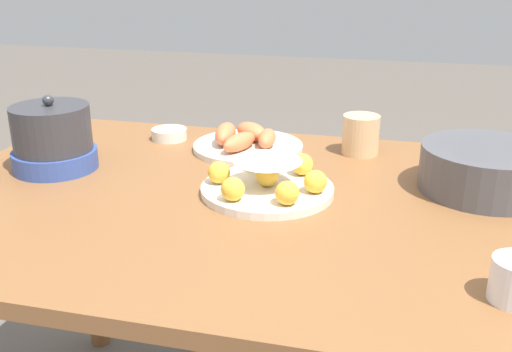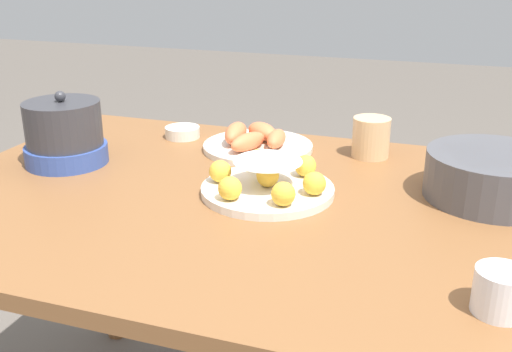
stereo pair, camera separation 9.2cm
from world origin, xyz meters
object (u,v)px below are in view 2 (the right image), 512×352
(cake_plate, at_px, (268,182))
(serving_bowl, at_px, (494,175))
(sauce_bowl, at_px, (182,132))
(warming_pot, at_px, (64,134))
(seafood_platter, at_px, (256,142))
(dining_table, at_px, (245,240))
(cup_far, at_px, (371,137))
(cup_near, at_px, (501,292))

(cake_plate, bearing_deg, serving_bowl, 16.33)
(sauce_bowl, xyz_separation_m, warming_pot, (-0.16, -0.27, 0.05))
(seafood_platter, relative_size, warming_pot, 1.45)
(dining_table, distance_m, cup_far, 0.41)
(dining_table, xyz_separation_m, sauce_bowl, (-0.29, 0.32, 0.11))
(seafood_platter, distance_m, warming_pot, 0.44)
(warming_pot, bearing_deg, serving_bowl, 5.95)
(dining_table, relative_size, warming_pot, 7.02)
(serving_bowl, bearing_deg, warming_pot, -174.05)
(seafood_platter, bearing_deg, cup_far, 8.36)
(dining_table, xyz_separation_m, warming_pot, (-0.45, 0.05, 0.17))
(serving_bowl, distance_m, seafood_platter, 0.55)
(serving_bowl, height_order, warming_pot, warming_pot)
(seafood_platter, height_order, cup_near, same)
(serving_bowl, relative_size, cup_far, 2.81)
(cup_far, height_order, warming_pot, warming_pot)
(cake_plate, height_order, cup_far, cup_far)
(sauce_bowl, distance_m, cup_near, 0.95)
(sauce_bowl, relative_size, warming_pot, 0.49)
(sauce_bowl, relative_size, cup_near, 1.22)
(serving_bowl, xyz_separation_m, warming_pot, (-0.91, -0.10, 0.02))
(dining_table, relative_size, cup_far, 13.84)
(cup_near, height_order, warming_pot, warming_pot)
(seafood_platter, height_order, warming_pot, warming_pot)
(dining_table, height_order, cup_far, cup_far)
(serving_bowl, distance_m, cup_far, 0.32)
(warming_pot, bearing_deg, sauce_bowl, 58.66)
(serving_bowl, bearing_deg, dining_table, -162.28)
(cup_near, xyz_separation_m, warming_pot, (-0.91, 0.32, 0.04))
(cake_plate, height_order, sauce_bowl, cake_plate)
(dining_table, xyz_separation_m, cake_plate, (0.04, 0.02, 0.12))
(dining_table, relative_size, cake_plate, 4.87)
(cake_plate, relative_size, warming_pot, 1.44)
(cake_plate, height_order, warming_pot, warming_pot)
(cake_plate, bearing_deg, sauce_bowl, 138.05)
(sauce_bowl, bearing_deg, warming_pot, -121.34)
(cup_far, bearing_deg, warming_pot, -157.25)
(cup_near, distance_m, warming_pot, 0.97)
(serving_bowl, bearing_deg, cup_far, 146.38)
(sauce_bowl, height_order, cup_near, cup_near)
(dining_table, height_order, seafood_platter, seafood_platter)
(cup_far, distance_m, warming_pot, 0.70)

